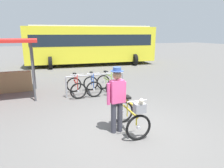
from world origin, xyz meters
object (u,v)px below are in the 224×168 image
(racked_bike_red, at_px, (76,87))
(person_with_featured_bike, at_px, (117,98))
(featured_bicycle, at_px, (132,115))
(racked_bike_lime, at_px, (108,84))
(bus_distant, at_px, (92,43))
(racked_bike_blue, at_px, (92,85))

(racked_bike_red, height_order, person_with_featured_bike, person_with_featured_bike)
(racked_bike_red, relative_size, featured_bicycle, 0.92)
(racked_bike_red, height_order, racked_bike_lime, same)
(racked_bike_red, height_order, bus_distant, bus_distant)
(racked_bike_blue, relative_size, racked_bike_lime, 1.01)
(racked_bike_blue, relative_size, bus_distant, 0.12)
(featured_bicycle, height_order, bus_distant, bus_distant)
(racked_bike_lime, height_order, person_with_featured_bike, person_with_featured_bike)
(racked_bike_blue, relative_size, person_with_featured_bike, 0.68)
(racked_bike_red, bearing_deg, featured_bicycle, -78.95)
(bus_distant, bearing_deg, featured_bicycle, -100.41)
(racked_bike_red, relative_size, racked_bike_blue, 0.95)
(bus_distant, bearing_deg, person_with_featured_bike, -102.24)
(racked_bike_blue, bearing_deg, racked_bike_red, -179.68)
(racked_bike_blue, bearing_deg, bus_distant, 74.67)
(racked_bike_blue, bearing_deg, person_with_featured_bike, -95.15)
(racked_bike_lime, bearing_deg, person_with_featured_bike, -106.07)
(racked_bike_red, bearing_deg, racked_bike_blue, 0.32)
(racked_bike_blue, relative_size, featured_bicycle, 0.97)
(featured_bicycle, relative_size, person_with_featured_bike, 0.71)
(racked_bike_blue, xyz_separation_m, racked_bike_lime, (0.70, 0.00, 0.00))
(featured_bicycle, bearing_deg, racked_bike_red, 101.05)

